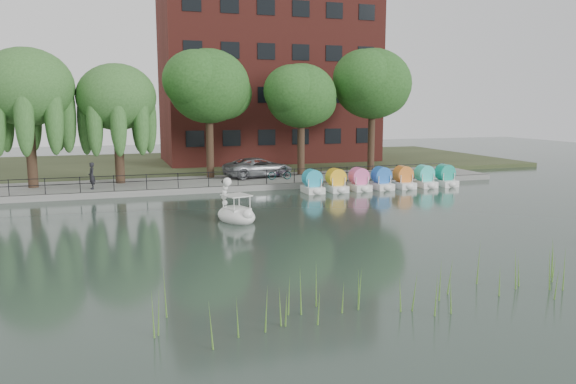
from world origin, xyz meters
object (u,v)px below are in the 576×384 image
minivan (258,166)px  bicycle (280,173)px  swan_boat (236,212)px  pedestrian (92,174)px

minivan → bicycle: (1.07, -1.88, -0.34)m
swan_boat → pedestrian: bearing=104.1°
minivan → swan_boat: 14.11m
minivan → swan_boat: size_ratio=2.09×
pedestrian → swan_boat: pedestrian is taller
minivan → swan_boat: (-4.79, -13.25, -0.77)m
bicycle → swan_boat: (-5.86, -11.37, -0.44)m
minivan → bicycle: size_ratio=3.49×
minivan → pedestrian: size_ratio=3.04×
swan_boat → bicycle: bearing=44.0°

